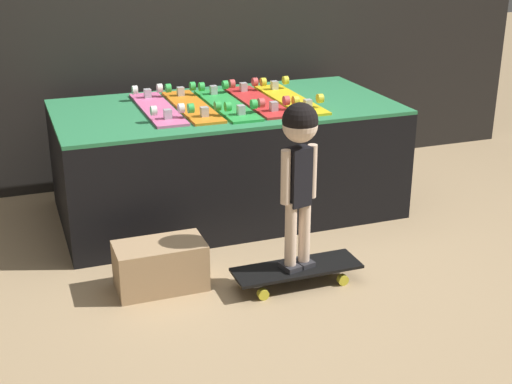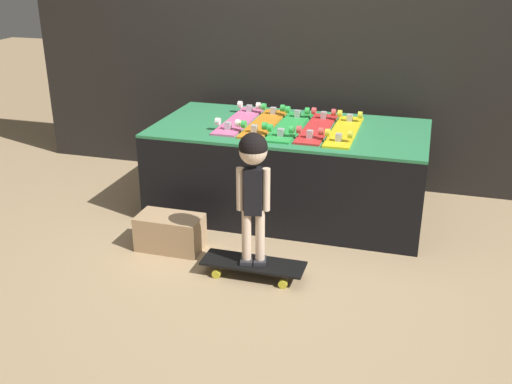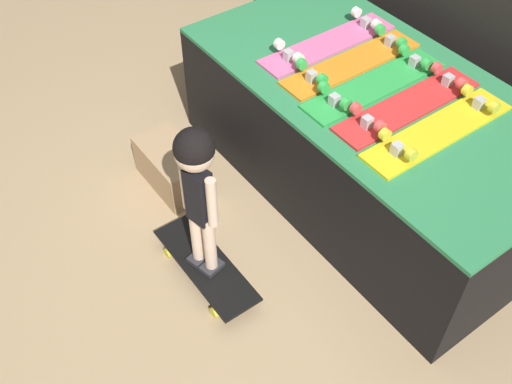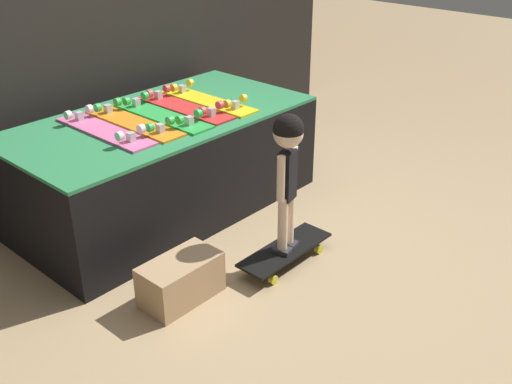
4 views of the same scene
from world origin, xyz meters
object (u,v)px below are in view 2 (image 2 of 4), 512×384
object	(u,v)px
skateboard_pink_on_rack	(239,120)
storage_box	(170,232)
skateboard_orange_on_rack	(264,122)
skateboard_red_on_rack	(317,127)
skateboard_yellow_on_rack	(344,130)
skateboard_green_on_rack	(289,125)
child	(253,174)
skateboard_on_floor	(253,265)

from	to	relation	value
skateboard_pink_on_rack	storage_box	world-z (taller)	skateboard_pink_on_rack
skateboard_orange_on_rack	skateboard_red_on_rack	distance (m)	0.39
skateboard_red_on_rack	skateboard_yellow_on_rack	world-z (taller)	same
skateboard_pink_on_rack	skateboard_green_on_rack	distance (m)	0.40
skateboard_pink_on_rack	skateboard_yellow_on_rack	size ratio (longest dim) A/B	1.00
skateboard_orange_on_rack	skateboard_yellow_on_rack	distance (m)	0.59
child	storage_box	bearing A→B (deg)	150.26
skateboard_pink_on_rack	skateboard_orange_on_rack	size ratio (longest dim) A/B	1.00
skateboard_green_on_rack	skateboard_on_floor	size ratio (longest dim) A/B	1.23
skateboard_on_floor	skateboard_yellow_on_rack	bearing A→B (deg)	69.62
skateboard_orange_on_rack	skateboard_on_floor	size ratio (longest dim) A/B	1.23
skateboard_pink_on_rack	skateboard_yellow_on_rack	xyz separation A→B (m)	(0.78, -0.05, 0.00)
skateboard_pink_on_rack	child	xyz separation A→B (m)	(0.42, -1.04, -0.01)
skateboard_on_floor	storage_box	size ratio (longest dim) A/B	1.47
skateboard_orange_on_rack	skateboard_on_floor	distance (m)	1.20
skateboard_green_on_rack	storage_box	distance (m)	1.14
skateboard_red_on_rack	skateboard_on_floor	xyz separation A→B (m)	(-0.17, -1.00, -0.59)
skateboard_red_on_rack	storage_box	bearing A→B (deg)	-134.18
skateboard_on_floor	child	bearing A→B (deg)	82.87
skateboard_pink_on_rack	skateboard_yellow_on_rack	world-z (taller)	same
skateboard_red_on_rack	skateboard_orange_on_rack	bearing A→B (deg)	177.43
skateboard_red_on_rack	skateboard_yellow_on_rack	xyz separation A→B (m)	(0.20, -0.02, 0.00)
skateboard_orange_on_rack	storage_box	distance (m)	1.08
child	skateboard_on_floor	bearing A→B (deg)	-110.15
skateboard_pink_on_rack	skateboard_green_on_rack	size ratio (longest dim) A/B	1.00
child	storage_box	xyz separation A→B (m)	(-0.62, 0.19, -0.54)
skateboard_orange_on_rack	storage_box	world-z (taller)	skateboard_orange_on_rack
skateboard_green_on_rack	skateboard_yellow_on_rack	size ratio (longest dim) A/B	1.00
storage_box	skateboard_pink_on_rack	bearing A→B (deg)	76.46
skateboard_orange_on_rack	skateboard_yellow_on_rack	world-z (taller)	same
child	storage_box	distance (m)	0.85
skateboard_red_on_rack	skateboard_on_floor	world-z (taller)	skateboard_red_on_rack
skateboard_green_on_rack	storage_box	world-z (taller)	skateboard_green_on_rack
skateboard_pink_on_rack	skateboard_orange_on_rack	bearing A→B (deg)	-5.27
skateboard_pink_on_rack	skateboard_orange_on_rack	world-z (taller)	same
skateboard_pink_on_rack	skateboard_yellow_on_rack	bearing A→B (deg)	-3.98
skateboard_pink_on_rack	skateboard_green_on_rack	bearing A→B (deg)	-7.18
skateboard_orange_on_rack	skateboard_yellow_on_rack	bearing A→B (deg)	-3.55
skateboard_yellow_on_rack	skateboard_on_floor	world-z (taller)	skateboard_yellow_on_rack
skateboard_orange_on_rack	child	size ratio (longest dim) A/B	0.95
skateboard_on_floor	storage_box	xyz separation A→B (m)	(-0.62, 0.19, 0.04)
skateboard_orange_on_rack	skateboard_on_floor	world-z (taller)	skateboard_orange_on_rack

